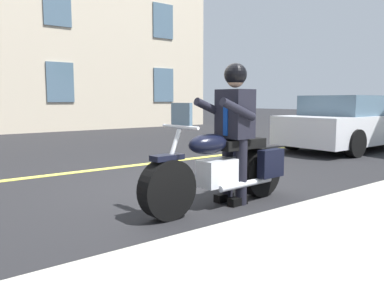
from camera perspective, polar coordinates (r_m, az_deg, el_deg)
The scene contains 5 objects.
ground_plane at distance 5.70m, azimuth -2.59°, elevation -6.46°, with size 80.00×80.00×0.00m, color black.
lane_center_stripe at distance 7.40m, azimuth -11.48°, elevation -3.50°, with size 60.00×0.16×0.01m, color #E5DB4C.
motorcycle_main at distance 4.65m, azimuth 4.66°, elevation -3.78°, with size 2.22×0.66×1.26m.
rider_main at distance 4.72m, azimuth 6.33°, elevation 3.50°, with size 0.64×0.57×1.74m.
car_silver at distance 10.87m, azimuth 23.08°, elevation 2.95°, with size 4.60×1.92×1.40m.
Camera 1 is at (3.16, 4.56, 1.29)m, focal length 35.51 mm.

